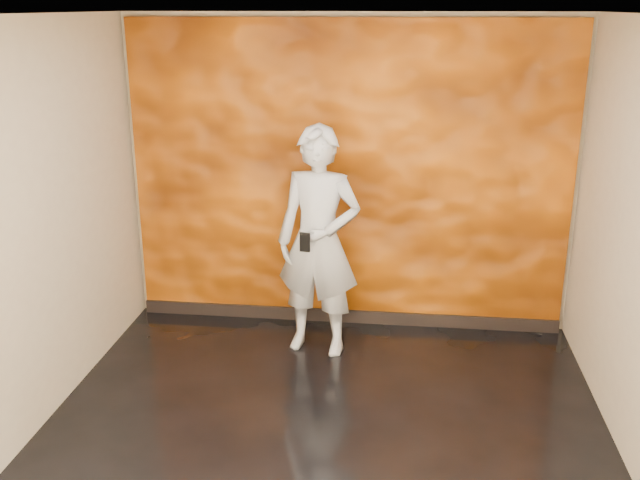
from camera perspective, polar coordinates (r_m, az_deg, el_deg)
The scene contains 5 objects.
room at distance 4.49m, azimuth 0.19°, elevation -0.56°, with size 4.02×4.02×2.81m.
feature_wall at distance 6.37m, azimuth 2.27°, elevation 4.94°, with size 3.90×0.06×2.75m, color orange.
baseboard at distance 6.77m, azimuth 2.10°, elevation -6.08°, with size 3.90×0.04×0.12m, color black.
man at distance 5.93m, azimuth -0.10°, elevation -0.16°, with size 0.71×0.47×1.95m, color #939AA3.
phone at distance 5.64m, azimuth -1.22°, elevation -0.18°, with size 0.08×0.02×0.16m, color black.
Camera 1 is at (0.50, -4.22, 2.85)m, focal length 40.00 mm.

